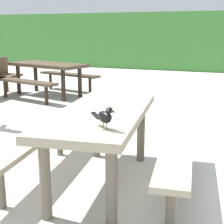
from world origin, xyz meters
TOP-DOWN VIEW (x-y plane):
  - ground_plane at (0.00, 0.00)m, footprint 60.00×60.00m
  - hedge_wall at (0.00, 10.20)m, footprint 28.00×1.21m
  - picnic_table_foreground at (-0.18, 0.05)m, footprint 1.90×1.92m
  - bird_grackle at (0.10, -0.51)m, footprint 0.25×0.18m
  - picnic_table_mid_right at (-3.09, 3.79)m, footprint 2.05×2.03m

SIDE VIEW (x-z plane):
  - ground_plane at x=0.00m, z-range 0.00..0.00m
  - picnic_table_foreground at x=-0.18m, z-range 0.19..0.93m
  - picnic_table_mid_right at x=-3.09m, z-range 0.19..0.93m
  - bird_grackle at x=0.10m, z-range 0.75..0.94m
  - hedge_wall at x=0.00m, z-range 0.00..2.10m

